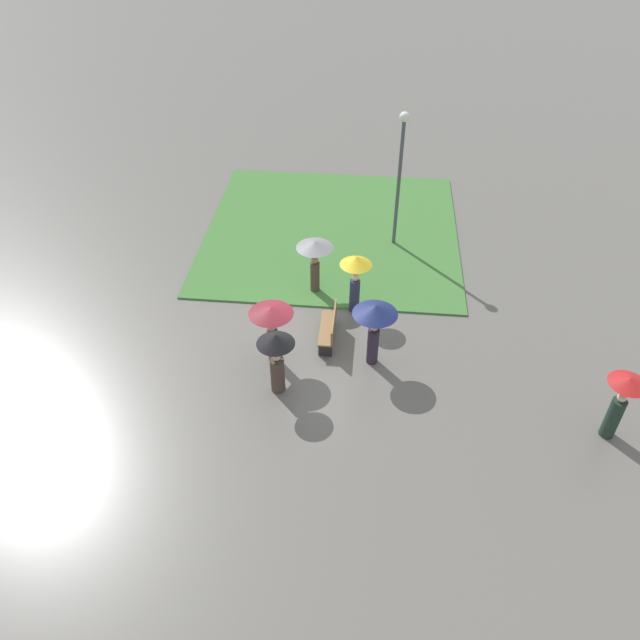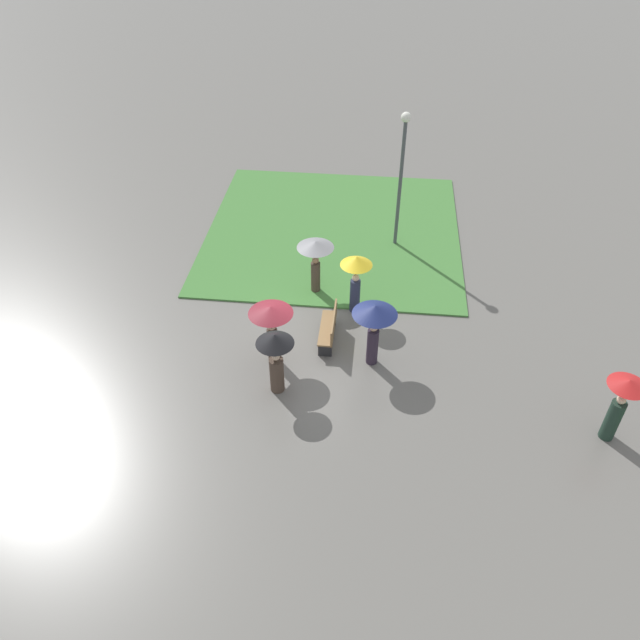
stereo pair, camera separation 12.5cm
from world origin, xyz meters
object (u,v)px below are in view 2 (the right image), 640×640
object	(u,v)px
crowd_person_grey	(315,253)
lone_walker_mid_plaza	(621,402)
crowd_person_yellow	(356,272)
crowd_person_navy	(374,319)
crowd_person_black	(276,352)
crowd_person_maroon	(271,319)
lamp_post	(402,165)
park_bench	(330,327)

from	to	relation	value
crowd_person_grey	lone_walker_mid_plaza	distance (m)	9.23
crowd_person_grey	crowd_person_yellow	world-z (taller)	crowd_person_yellow
crowd_person_navy	crowd_person_black	bearing A→B (deg)	28.45
crowd_person_maroon	crowd_person_yellow	bearing A→B (deg)	21.01
lamp_post	crowd_person_navy	distance (m)	6.27
lamp_post	crowd_person_grey	distance (m)	4.19
crowd_person_maroon	lone_walker_mid_plaza	xyz separation A→B (m)	(1.83, 8.50, -0.24)
lamp_post	crowd_person_maroon	world-z (taller)	lamp_post
crowd_person_yellow	lone_walker_mid_plaza	distance (m)	7.70
park_bench	crowd_person_black	xyz separation A→B (m)	(2.11, -1.17, 0.85)
crowd_person_grey	crowd_person_navy	bearing A→B (deg)	149.33
park_bench	lamp_post	xyz separation A→B (m)	(-5.28, 1.79, 2.54)
park_bench	crowd_person_maroon	distance (m)	2.04
crowd_person_yellow	crowd_person_black	distance (m)	3.97
crowd_person_yellow	crowd_person_maroon	xyz separation A→B (m)	(2.43, -2.08, 0.04)
crowd_person_grey	crowd_person_yellow	bearing A→B (deg)	174.49
crowd_person_grey	crowd_person_black	size ratio (longest dim) A/B	0.98
crowd_person_black	lone_walker_mid_plaza	xyz separation A→B (m)	(0.73, 8.21, -0.08)
crowd_person_black	crowd_person_navy	size ratio (longest dim) A/B	0.96
crowd_person_grey	crowd_person_navy	world-z (taller)	crowd_person_navy
crowd_person_black	lone_walker_mid_plaza	size ratio (longest dim) A/B	0.98
crowd_person_grey	crowd_person_maroon	bearing A→B (deg)	103.65
crowd_person_grey	crowd_person_black	world-z (taller)	crowd_person_black
lamp_post	crowd_person_maroon	xyz separation A→B (m)	(6.28, -3.26, -1.53)
crowd_person_black	lone_walker_mid_plaza	bearing A→B (deg)	-141.57
lone_walker_mid_plaza	park_bench	bearing A→B (deg)	-143.21
park_bench	crowd_person_black	size ratio (longest dim) A/B	0.83
park_bench	lone_walker_mid_plaza	bearing A→B (deg)	67.82
lone_walker_mid_plaza	crowd_person_navy	bearing A→B (deg)	-140.61
lamp_post	crowd_person_black	size ratio (longest dim) A/B	2.49
park_bench	crowd_person_maroon	world-z (taller)	crowd_person_maroon
crowd_person_yellow	lone_walker_mid_plaza	xyz separation A→B (m)	(4.26, 6.41, -0.20)
crowd_person_black	crowd_person_maroon	world-z (taller)	crowd_person_black
crowd_person_grey	crowd_person_black	bearing A→B (deg)	110.79
park_bench	lone_walker_mid_plaza	distance (m)	7.62
lone_walker_mid_plaza	crowd_person_grey	bearing A→B (deg)	-154.76
crowd_person_black	crowd_person_navy	bearing A→B (deg)	-107.99
park_bench	lone_walker_mid_plaza	size ratio (longest dim) A/B	0.81
crowd_person_grey	crowd_person_navy	xyz separation A→B (m)	(3.06, 1.89, 0.11)
lamp_post	crowd_person_navy	world-z (taller)	lamp_post
lamp_post	crowd_person_yellow	world-z (taller)	lamp_post
lamp_post	lone_walker_mid_plaza	distance (m)	9.82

